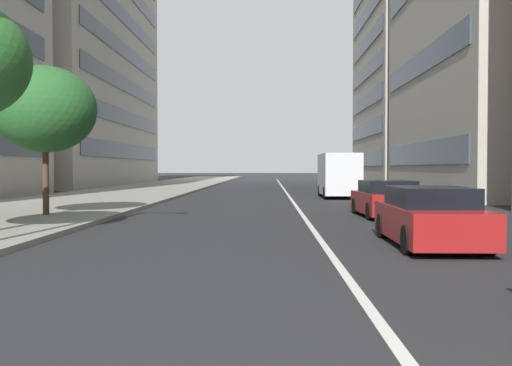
{
  "coord_description": "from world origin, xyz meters",
  "views": [
    {
      "loc": [
        -1.73,
        1.29,
        1.8
      ],
      "look_at": [
        17.78,
        1.73,
        1.29
      ],
      "focal_mm": 40.21,
      "sensor_mm": 36.0,
      "label": 1
    }
  ],
  "objects_px": {
    "car_lead_in_lane": "(386,199)",
    "car_approaching_light": "(430,217)",
    "delivery_van_ahead": "(339,174)",
    "street_tree_far_plaza": "(45,109)"
  },
  "relations": [
    {
      "from": "car_approaching_light",
      "to": "delivery_van_ahead",
      "type": "height_order",
      "value": "delivery_van_ahead"
    },
    {
      "from": "delivery_van_ahead",
      "to": "street_tree_far_plaza",
      "type": "height_order",
      "value": "street_tree_far_plaza"
    },
    {
      "from": "car_lead_in_lane",
      "to": "delivery_van_ahead",
      "type": "height_order",
      "value": "delivery_van_ahead"
    },
    {
      "from": "car_approaching_light",
      "to": "car_lead_in_lane",
      "type": "xyz_separation_m",
      "value": [
        7.79,
        -0.58,
        -0.01
      ]
    },
    {
      "from": "car_lead_in_lane",
      "to": "car_approaching_light",
      "type": "bearing_deg",
      "value": 174.19
    },
    {
      "from": "car_lead_in_lane",
      "to": "delivery_van_ahead",
      "type": "distance_m",
      "value": 13.47
    },
    {
      "from": "car_approaching_light",
      "to": "street_tree_far_plaza",
      "type": "xyz_separation_m",
      "value": [
        6.66,
        11.57,
        3.2
      ]
    },
    {
      "from": "car_lead_in_lane",
      "to": "delivery_van_ahead",
      "type": "bearing_deg",
      "value": -1.15
    },
    {
      "from": "street_tree_far_plaza",
      "to": "car_approaching_light",
      "type": "bearing_deg",
      "value": -119.92
    },
    {
      "from": "delivery_van_ahead",
      "to": "street_tree_far_plaza",
      "type": "relative_size",
      "value": 1.0
    }
  ]
}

